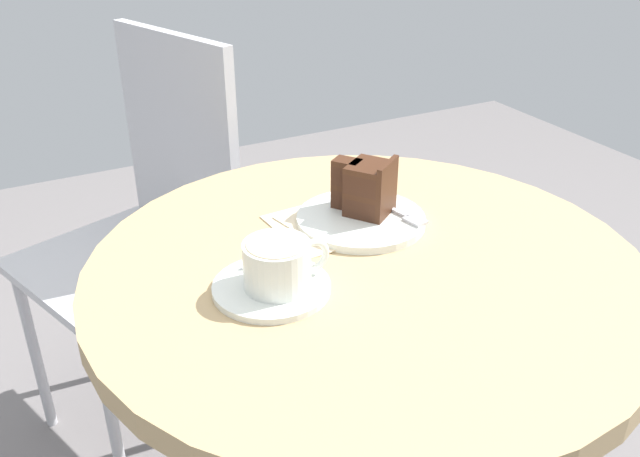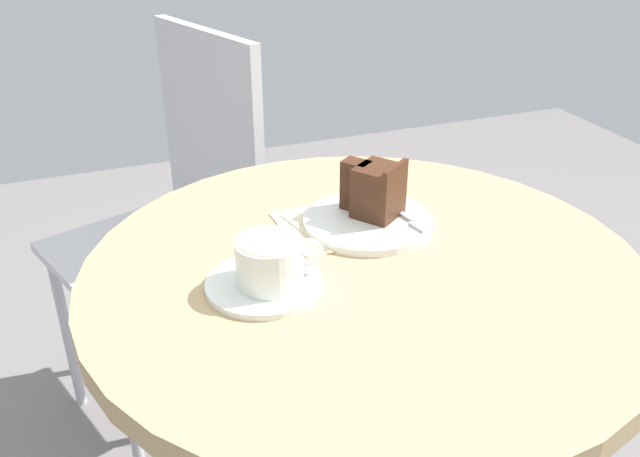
{
  "view_description": "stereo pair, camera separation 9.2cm",
  "coord_description": "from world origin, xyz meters",
  "px_view_note": "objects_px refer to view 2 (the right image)",
  "views": [
    {
      "loc": [
        -0.42,
        -0.68,
        1.18
      ],
      "look_at": [
        -0.05,
        0.05,
        0.75
      ],
      "focal_mm": 38.0,
      "sensor_mm": 36.0,
      "label": 1
    },
    {
      "loc": [
        -0.34,
        -0.72,
        1.18
      ],
      "look_at": [
        -0.05,
        0.05,
        0.75
      ],
      "focal_mm": 38.0,
      "sensor_mm": 36.0,
      "label": 2
    }
  ],
  "objects_px": {
    "fork": "(407,217)",
    "napkin": "(337,224)",
    "saucer": "(264,284)",
    "teaspoon": "(283,264)",
    "cake_plate": "(368,222)",
    "cafe_chair": "(182,205)",
    "coffee_cup": "(271,261)",
    "cake_slice": "(375,190)"
  },
  "relations": [
    {
      "from": "fork",
      "to": "napkin",
      "type": "height_order",
      "value": "fork"
    },
    {
      "from": "saucer",
      "to": "fork",
      "type": "bearing_deg",
      "value": 18.86
    },
    {
      "from": "coffee_cup",
      "to": "cake_slice",
      "type": "distance_m",
      "value": 0.24
    },
    {
      "from": "cake_slice",
      "to": "napkin",
      "type": "relative_size",
      "value": 0.56
    },
    {
      "from": "cake_plate",
      "to": "cafe_chair",
      "type": "relative_size",
      "value": 0.22
    },
    {
      "from": "saucer",
      "to": "napkin",
      "type": "relative_size",
      "value": 0.84
    },
    {
      "from": "cafe_chair",
      "to": "saucer",
      "type": "bearing_deg",
      "value": -19.2
    },
    {
      "from": "cake_slice",
      "to": "fork",
      "type": "height_order",
      "value": "cake_slice"
    },
    {
      "from": "teaspoon",
      "to": "cake_plate",
      "type": "relative_size",
      "value": 0.47
    },
    {
      "from": "saucer",
      "to": "cake_slice",
      "type": "height_order",
      "value": "cake_slice"
    },
    {
      "from": "saucer",
      "to": "coffee_cup",
      "type": "height_order",
      "value": "coffee_cup"
    },
    {
      "from": "saucer",
      "to": "coffee_cup",
      "type": "distance_m",
      "value": 0.04
    },
    {
      "from": "coffee_cup",
      "to": "cafe_chair",
      "type": "height_order",
      "value": "cafe_chair"
    },
    {
      "from": "cake_slice",
      "to": "cafe_chair",
      "type": "bearing_deg",
      "value": 112.17
    },
    {
      "from": "teaspoon",
      "to": "saucer",
      "type": "bearing_deg",
      "value": -118.63
    },
    {
      "from": "cake_slice",
      "to": "napkin",
      "type": "distance_m",
      "value": 0.08
    },
    {
      "from": "saucer",
      "to": "cake_plate",
      "type": "bearing_deg",
      "value": 28.74
    },
    {
      "from": "coffee_cup",
      "to": "fork",
      "type": "height_order",
      "value": "coffee_cup"
    },
    {
      "from": "teaspoon",
      "to": "coffee_cup",
      "type": "bearing_deg",
      "value": -105.5
    },
    {
      "from": "cake_plate",
      "to": "napkin",
      "type": "bearing_deg",
      "value": 156.37
    },
    {
      "from": "teaspoon",
      "to": "cake_plate",
      "type": "xyz_separation_m",
      "value": [
        0.16,
        0.08,
        -0.01
      ]
    },
    {
      "from": "teaspoon",
      "to": "cake_slice",
      "type": "height_order",
      "value": "cake_slice"
    },
    {
      "from": "fork",
      "to": "teaspoon",
      "type": "bearing_deg",
      "value": -86.59
    },
    {
      "from": "saucer",
      "to": "teaspoon",
      "type": "bearing_deg",
      "value": 37.62
    },
    {
      "from": "cake_plate",
      "to": "coffee_cup",
      "type": "bearing_deg",
      "value": -148.85
    },
    {
      "from": "coffee_cup",
      "to": "cafe_chair",
      "type": "xyz_separation_m",
      "value": [
        -0.01,
        0.64,
        -0.22
      ]
    },
    {
      "from": "coffee_cup",
      "to": "cake_slice",
      "type": "xyz_separation_m",
      "value": [
        0.2,
        0.12,
        0.01
      ]
    },
    {
      "from": "saucer",
      "to": "napkin",
      "type": "distance_m",
      "value": 0.2
    },
    {
      "from": "coffee_cup",
      "to": "teaspoon",
      "type": "bearing_deg",
      "value": 50.76
    },
    {
      "from": "coffee_cup",
      "to": "teaspoon",
      "type": "xyz_separation_m",
      "value": [
        0.03,
        0.03,
        -0.03
      ]
    },
    {
      "from": "teaspoon",
      "to": "cake_slice",
      "type": "relative_size",
      "value": 0.91
    },
    {
      "from": "teaspoon",
      "to": "napkin",
      "type": "bearing_deg",
      "value": 63.92
    },
    {
      "from": "coffee_cup",
      "to": "cake_plate",
      "type": "height_order",
      "value": "coffee_cup"
    },
    {
      "from": "teaspoon",
      "to": "cafe_chair",
      "type": "relative_size",
      "value": 0.1
    },
    {
      "from": "cake_plate",
      "to": "napkin",
      "type": "height_order",
      "value": "cake_plate"
    },
    {
      "from": "saucer",
      "to": "cake_slice",
      "type": "distance_m",
      "value": 0.24
    },
    {
      "from": "napkin",
      "to": "coffee_cup",
      "type": "bearing_deg",
      "value": -137.5
    },
    {
      "from": "teaspoon",
      "to": "cake_plate",
      "type": "height_order",
      "value": "teaspoon"
    },
    {
      "from": "cake_slice",
      "to": "cafe_chair",
      "type": "xyz_separation_m",
      "value": [
        -0.21,
        0.52,
        -0.23
      ]
    },
    {
      "from": "fork",
      "to": "napkin",
      "type": "relative_size",
      "value": 0.74
    },
    {
      "from": "cafe_chair",
      "to": "cake_slice",
      "type": "bearing_deg",
      "value": 2.77
    },
    {
      "from": "cake_plate",
      "to": "cake_slice",
      "type": "bearing_deg",
      "value": 34.75
    }
  ]
}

